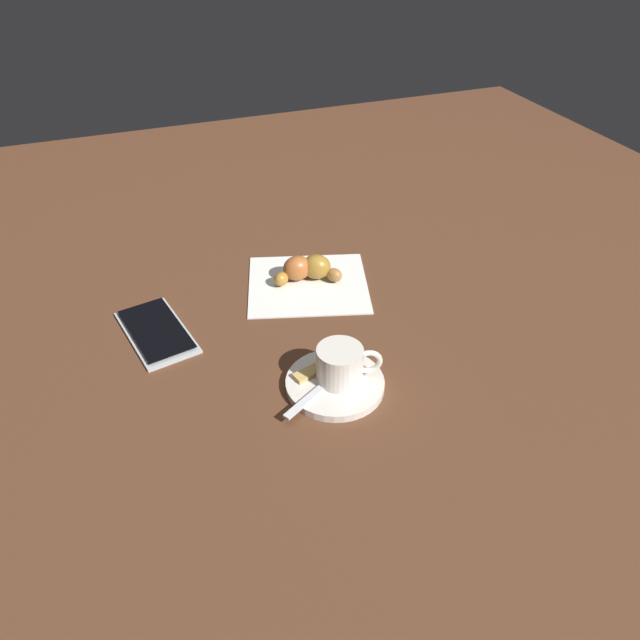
# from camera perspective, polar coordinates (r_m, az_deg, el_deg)

# --- Properties ---
(ground_plane) EXTENTS (1.80, 1.80, 0.00)m
(ground_plane) POSITION_cam_1_polar(r_m,az_deg,el_deg) (0.84, -0.22, -1.39)
(ground_plane) COLOR #53301E
(saucer) EXTENTS (0.12, 0.12, 0.01)m
(saucer) POSITION_cam_1_polar(r_m,az_deg,el_deg) (0.75, 1.41, -5.99)
(saucer) COLOR silver
(saucer) RESTS_ON ground
(espresso_cup) EXTENTS (0.06, 0.08, 0.05)m
(espresso_cup) POSITION_cam_1_polar(r_m,az_deg,el_deg) (0.74, 2.00, -4.14)
(espresso_cup) COLOR silver
(espresso_cup) RESTS_ON saucer
(teaspoon) EXTENTS (0.08, 0.13, 0.01)m
(teaspoon) POSITION_cam_1_polar(r_m,az_deg,el_deg) (0.75, 1.48, -5.14)
(teaspoon) COLOR silver
(teaspoon) RESTS_ON saucer
(sugar_packet) EXTENTS (0.03, 0.07, 0.01)m
(sugar_packet) POSITION_cam_1_polar(r_m,az_deg,el_deg) (0.76, -0.27, -4.60)
(sugar_packet) COLOR tan
(sugar_packet) RESTS_ON saucer
(napkin) EXTENTS (0.21, 0.22, 0.00)m
(napkin) POSITION_cam_1_polar(r_m,az_deg,el_deg) (0.94, -1.13, 3.42)
(napkin) COLOR silver
(napkin) RESTS_ON ground
(croissant) EXTENTS (0.06, 0.11, 0.04)m
(croissant) POSITION_cam_1_polar(r_m,az_deg,el_deg) (0.93, -1.23, 4.82)
(croissant) COLOR #9A6833
(croissant) RESTS_ON napkin
(cell_phone) EXTENTS (0.16, 0.10, 0.01)m
(cell_phone) POSITION_cam_1_polar(r_m,az_deg,el_deg) (0.87, -15.08, -1.00)
(cell_phone) COLOR #B5BABC
(cell_phone) RESTS_ON ground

